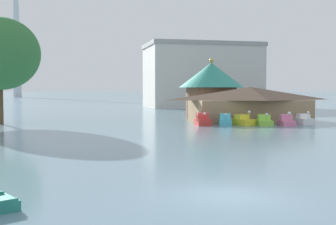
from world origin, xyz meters
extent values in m
plane|color=slate|center=(0.00, 0.00, 0.00)|extent=(2000.00, 2000.00, 0.00)
cube|color=red|center=(9.79, 33.55, 0.39)|extent=(1.69, 2.28, 0.79)
cube|color=#E8423C|center=(9.80, 33.83, 1.16)|extent=(1.42, 1.04, 0.74)
cylinder|color=red|center=(9.76, 32.66, 1.05)|extent=(0.14, 0.14, 0.54)
sphere|color=white|center=(9.76, 32.66, 1.47)|extent=(0.29, 0.29, 0.29)
cube|color=#4CB7CC|center=(12.47, 33.00, 0.39)|extent=(2.12, 2.64, 0.78)
cube|color=#5DCDE2|center=(12.56, 33.27, 1.11)|extent=(1.52, 1.37, 0.67)
cylinder|color=#4CB7CC|center=(12.19, 32.12, 1.01)|extent=(0.14, 0.14, 0.46)
sphere|color=white|center=(12.19, 32.12, 1.38)|extent=(0.29, 0.29, 0.29)
cube|color=yellow|center=(14.83, 33.00, 0.37)|extent=(2.41, 3.02, 0.74)
cube|color=yellow|center=(14.73, 33.31, 1.01)|extent=(1.73, 1.56, 0.54)
cylinder|color=yellow|center=(15.15, 32.00, 1.11)|extent=(0.14, 0.14, 0.74)
sphere|color=white|center=(15.15, 32.00, 1.65)|extent=(0.35, 0.35, 0.35)
cube|color=#8CCC3F|center=(17.11, 31.94, 0.31)|extent=(2.15, 2.91, 0.62)
cube|color=#A0E24F|center=(17.18, 32.26, 0.96)|extent=(1.61, 1.44, 0.68)
cylinder|color=#8CCC3F|center=(16.90, 30.91, 0.94)|extent=(0.14, 0.14, 0.62)
sphere|color=white|center=(16.90, 30.91, 1.40)|extent=(0.31, 0.31, 0.31)
cube|color=pink|center=(19.83, 31.47, 0.28)|extent=(1.99, 2.74, 0.57)
cube|color=pink|center=(19.89, 31.78, 0.94)|extent=(1.51, 1.35, 0.74)
cylinder|color=pink|center=(19.66, 30.49, 0.94)|extent=(0.14, 0.14, 0.74)
sphere|color=white|center=(19.66, 30.49, 1.51)|extent=(0.40, 0.40, 0.40)
cube|color=white|center=(22.63, 32.11, 0.39)|extent=(1.79, 2.71, 0.79)
cube|color=white|center=(22.65, 32.44, 1.05)|extent=(1.45, 1.26, 0.52)
cylinder|color=white|center=(22.56, 31.07, 1.09)|extent=(0.14, 0.14, 0.61)
sphere|color=white|center=(22.56, 31.07, 1.54)|extent=(0.29, 0.29, 0.29)
cube|color=#9E7F5B|center=(18.01, 38.15, 1.48)|extent=(15.74, 6.48, 2.95)
pyramid|color=brown|center=(18.01, 38.15, 3.83)|extent=(17.00, 7.45, 1.75)
cylinder|color=brown|center=(15.21, 46.22, 2.34)|extent=(7.75, 7.75, 4.67)
cone|color=teal|center=(15.21, 46.22, 6.56)|extent=(9.92, 9.92, 3.77)
sphere|color=#B7993D|center=(15.21, 46.22, 8.79)|extent=(0.70, 0.70, 0.70)
cylinder|color=brown|center=(-14.33, 41.16, 2.15)|extent=(0.53, 0.53, 4.30)
ellipsoid|color=#337038|center=(-14.33, 41.16, 8.84)|extent=(9.86, 9.86, 9.09)
cube|color=beige|center=(27.17, 88.43, 7.46)|extent=(27.53, 16.32, 14.93)
cube|color=#999993|center=(27.17, 88.43, 15.43)|extent=(28.08, 16.65, 1.00)
camera|label=1|loc=(-6.30, -16.36, 4.30)|focal=46.16mm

